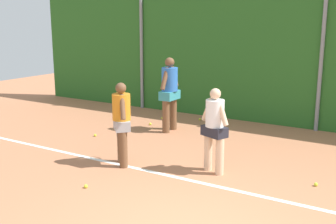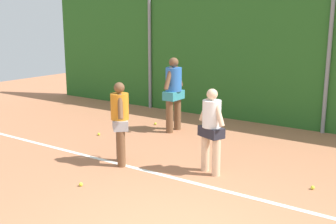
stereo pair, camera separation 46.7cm
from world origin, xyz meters
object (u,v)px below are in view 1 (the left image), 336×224
object	(u,v)px
player_foreground_near	(122,119)
tennis_ball_4	(200,119)
tennis_ball_2	(316,184)
tennis_ball_7	(150,124)
tennis_ball_1	(86,186)
tennis_ball_0	(95,135)
player_midcourt	(215,126)
player_backcourt_far	(170,90)
tennis_ball_6	(162,118)

from	to	relation	value
player_foreground_near	tennis_ball_4	distance (m)	4.17
tennis_ball_2	tennis_ball_7	distance (m)	5.21
tennis_ball_1	tennis_ball_2	distance (m)	3.96
tennis_ball_0	player_midcourt	bearing A→B (deg)	-11.13
player_backcourt_far	tennis_ball_7	distance (m)	1.30
tennis_ball_0	tennis_ball_4	bearing A→B (deg)	62.78
player_backcourt_far	tennis_ball_6	bearing A→B (deg)	39.95
tennis_ball_4	tennis_ball_7	xyz separation A→B (m)	(-0.91, -1.17, 0.00)
player_backcourt_far	tennis_ball_6	distance (m)	1.65
player_foreground_near	tennis_ball_0	xyz separation A→B (m)	(-1.80, 1.25, -0.88)
tennis_ball_6	player_midcourt	bearing A→B (deg)	-45.10
player_foreground_near	tennis_ball_2	distance (m)	3.73
tennis_ball_1	tennis_ball_6	bearing A→B (deg)	107.39
tennis_ball_6	tennis_ball_7	xyz separation A→B (m)	(0.09, -0.75, 0.00)
player_backcourt_far	tennis_ball_0	xyz separation A→B (m)	(-1.29, -1.40, -1.03)
player_midcourt	tennis_ball_1	bearing A→B (deg)	-108.95
tennis_ball_6	tennis_ball_1	bearing A→B (deg)	-72.61
tennis_ball_2	player_foreground_near	bearing A→B (deg)	-166.45
tennis_ball_1	player_backcourt_far	bearing A→B (deg)	100.11
player_backcourt_far	tennis_ball_4	world-z (taller)	player_backcourt_far
player_midcourt	tennis_ball_0	distance (m)	3.69
tennis_ball_4	player_backcourt_far	bearing A→B (deg)	-96.28
player_foreground_near	tennis_ball_7	xyz separation A→B (m)	(-1.27, 2.89, -0.88)
player_midcourt	tennis_ball_2	distance (m)	2.02
player_backcourt_far	tennis_ball_0	world-z (taller)	player_backcourt_far
player_foreground_near	tennis_ball_4	xyz separation A→B (m)	(-0.36, 4.06, -0.88)
tennis_ball_1	tennis_ball_2	world-z (taller)	same
player_midcourt	tennis_ball_6	bearing A→B (deg)	155.84
player_foreground_near	tennis_ball_4	size ratio (longest dim) A/B	24.83
player_midcourt	tennis_ball_0	world-z (taller)	player_midcourt
tennis_ball_6	tennis_ball_7	bearing A→B (deg)	-83.51
tennis_ball_2	player_backcourt_far	bearing A→B (deg)	155.93
tennis_ball_6	player_foreground_near	bearing A→B (deg)	-69.63
tennis_ball_4	player_foreground_near	bearing A→B (deg)	-84.97
tennis_ball_0	player_backcourt_far	bearing A→B (deg)	47.39
tennis_ball_0	tennis_ball_2	bearing A→B (deg)	-4.30
player_midcourt	tennis_ball_0	bearing A→B (deg)	-170.19
player_midcourt	tennis_ball_4	bearing A→B (deg)	141.59
tennis_ball_2	tennis_ball_4	bearing A→B (deg)	140.41
player_backcourt_far	tennis_ball_2	xyz separation A→B (m)	(4.04, -1.80, -1.03)
player_backcourt_far	tennis_ball_1	xyz separation A→B (m)	(0.70, -3.93, -1.03)
tennis_ball_4	tennis_ball_2	bearing A→B (deg)	-39.59
player_midcourt	tennis_ball_7	size ratio (longest dim) A/B	24.21
player_midcourt	tennis_ball_6	xyz separation A→B (m)	(-3.07, 3.08, -0.87)
tennis_ball_7	player_midcourt	bearing A→B (deg)	-38.00
tennis_ball_0	tennis_ball_2	world-z (taller)	same
tennis_ball_1	tennis_ball_6	distance (m)	5.15
tennis_ball_6	tennis_ball_7	size ratio (longest dim) A/B	1.00
tennis_ball_0	tennis_ball_6	size ratio (longest dim) A/B	1.00
tennis_ball_0	tennis_ball_7	distance (m)	1.73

